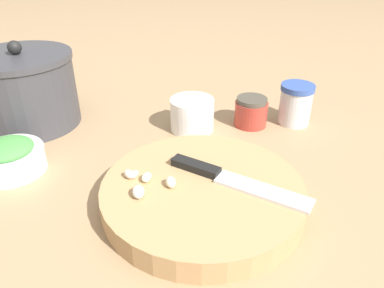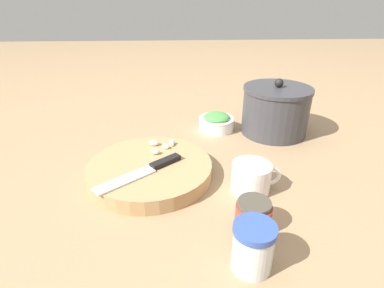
% 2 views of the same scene
% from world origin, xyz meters
% --- Properties ---
extents(ground_plane, '(5.00, 5.00, 0.00)m').
position_xyz_m(ground_plane, '(0.00, 0.00, 0.00)').
color(ground_plane, '#997A56').
extents(cutting_board, '(0.32, 0.32, 0.04)m').
position_xyz_m(cutting_board, '(0.01, -0.12, 0.02)').
color(cutting_board, tan).
rests_on(cutting_board, ground_plane).
extents(chef_knife, '(0.17, 0.20, 0.01)m').
position_xyz_m(chef_knife, '(0.05, -0.12, 0.04)').
color(chef_knife, black).
rests_on(chef_knife, cutting_board).
extents(garlic_cloves, '(0.07, 0.08, 0.02)m').
position_xyz_m(garlic_cloves, '(-0.07, -0.09, 0.05)').
color(garlic_cloves, silver).
rests_on(garlic_cloves, cutting_board).
extents(herb_bowl, '(0.12, 0.12, 0.06)m').
position_xyz_m(herb_bowl, '(-0.28, 0.09, 0.03)').
color(herb_bowl, white).
rests_on(herb_bowl, ground_plane).
extents(spice_jar, '(0.07, 0.07, 0.09)m').
position_xyz_m(spice_jar, '(0.31, 0.08, 0.05)').
color(spice_jar, silver).
rests_on(spice_jar, ground_plane).
extents(coffee_mug, '(0.09, 0.12, 0.07)m').
position_xyz_m(coffee_mug, '(0.08, 0.13, 0.04)').
color(coffee_mug, white).
rests_on(coffee_mug, ground_plane).
extents(honey_jar, '(0.07, 0.07, 0.06)m').
position_xyz_m(honey_jar, '(0.21, 0.10, 0.03)').
color(honey_jar, '#9E3328').
rests_on(honey_jar, ground_plane).
extents(stock_pot, '(0.22, 0.22, 0.19)m').
position_xyz_m(stock_pot, '(-0.24, 0.28, 0.08)').
color(stock_pot, '#38383D').
rests_on(stock_pot, ground_plane).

